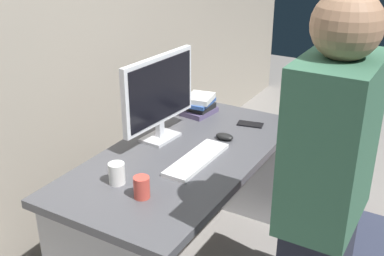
# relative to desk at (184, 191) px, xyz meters

# --- Properties ---
(desk) EXTENTS (1.44, 0.73, 0.73)m
(desk) POSITION_rel_desk_xyz_m (0.00, 0.00, 0.00)
(desk) COLOR #4C4C51
(desk) RESTS_ON ground
(office_chair) EXTENTS (0.52, 0.52, 0.94)m
(office_chair) POSITION_rel_desk_xyz_m (0.08, -0.77, -0.08)
(office_chair) COLOR black
(office_chair) RESTS_ON ground
(person_at_desk) EXTENTS (0.40, 0.24, 1.64)m
(person_at_desk) POSITION_rel_desk_xyz_m (-0.38, -0.81, 0.34)
(person_at_desk) COLOR #262838
(person_at_desk) RESTS_ON ground
(monitor) EXTENTS (0.54, 0.15, 0.46)m
(monitor) POSITION_rel_desk_xyz_m (0.08, 0.19, 0.48)
(monitor) COLOR silver
(monitor) RESTS_ON desk
(keyboard) EXTENTS (0.43, 0.14, 0.02)m
(keyboard) POSITION_rel_desk_xyz_m (-0.04, -0.10, 0.23)
(keyboard) COLOR white
(keyboard) RESTS_ON desk
(mouse) EXTENTS (0.06, 0.10, 0.03)m
(mouse) POSITION_rel_desk_xyz_m (0.25, -0.11, 0.24)
(mouse) COLOR black
(mouse) RESTS_ON desk
(cup_near_keyboard) EXTENTS (0.07, 0.07, 0.10)m
(cup_near_keyboard) POSITION_rel_desk_xyz_m (-0.44, -0.06, 0.27)
(cup_near_keyboard) COLOR #D84C3F
(cup_near_keyboard) RESTS_ON desk
(cup_by_monitor) EXTENTS (0.07, 0.07, 0.10)m
(cup_by_monitor) POSITION_rel_desk_xyz_m (-0.40, 0.10, 0.27)
(cup_by_monitor) COLOR white
(cup_by_monitor) RESTS_ON desk
(book_stack) EXTENTS (0.22, 0.18, 0.12)m
(book_stack) POSITION_rel_desk_xyz_m (0.50, 0.19, 0.28)
(book_stack) COLOR #594C72
(book_stack) RESTS_ON desk
(cell_phone) EXTENTS (0.10, 0.16, 0.01)m
(cell_phone) POSITION_rel_desk_xyz_m (0.50, -0.15, 0.23)
(cell_phone) COLOR black
(cell_phone) RESTS_ON desk
(handbag) EXTENTS (0.34, 0.14, 0.38)m
(handbag) POSITION_rel_desk_xyz_m (0.88, -0.64, -0.37)
(handbag) COLOR maroon
(handbag) RESTS_ON ground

